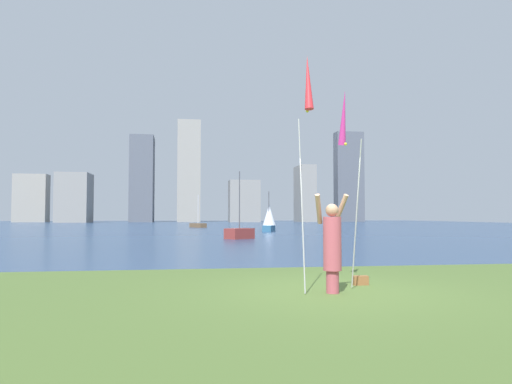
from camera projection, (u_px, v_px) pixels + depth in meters
ground at (206, 227)px, 59.32m from camera, size 120.00×138.00×0.12m
person at (332, 244)px, 8.84m from camera, size 0.67×0.50×1.83m
kite_flag_left at (308, 91)px, 8.59m from camera, size 0.16×0.88×4.30m
kite_flag_right at (344, 123)px, 9.84m from camera, size 0.16×1.19×3.97m
bag at (360, 280)px, 9.84m from camera, size 0.31×0.16×0.19m
sailboat_1 at (239, 233)px, 29.23m from camera, size 1.94×1.82×4.12m
sailboat_2 at (198, 225)px, 56.55m from camera, size 2.00×2.56×3.86m
sailboat_3 at (269, 219)px, 42.97m from camera, size 1.57×2.44×3.57m
skyline_tower_0 at (31, 198)px, 100.08m from camera, size 6.53×3.72×10.00m
skyline_tower_1 at (74, 198)px, 96.85m from camera, size 6.20×7.58×9.91m
skyline_tower_2 at (142, 179)px, 102.88m from camera, size 4.89×6.77×18.37m
skyline_tower_3 at (189, 172)px, 105.33m from camera, size 4.94×6.09×22.04m
skyline_tower_4 at (244, 201)px, 102.15m from camera, size 6.44×4.57×8.87m
skyline_tower_5 at (305, 194)px, 106.03m from camera, size 3.36×7.59×12.35m
skyline_tower_6 at (349, 177)px, 109.37m from camera, size 6.25×3.21×20.38m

